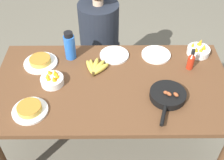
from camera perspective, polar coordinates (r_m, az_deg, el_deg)
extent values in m
plane|color=#666051|center=(2.53, 0.00, -12.47)|extent=(14.00, 14.00, 0.00)
cube|color=brown|center=(1.98, 0.00, -0.99)|extent=(1.67, 0.88, 0.03)
cylinder|color=brown|center=(2.18, 21.62, -14.78)|extent=(0.07, 0.07, 0.69)
cylinder|color=brown|center=(2.62, -17.24, -0.81)|extent=(0.07, 0.07, 0.69)
cylinder|color=brown|center=(2.63, 17.07, -0.64)|extent=(0.07, 0.07, 0.69)
ellipsoid|color=gold|center=(2.05, -2.33, 2.24)|extent=(0.14, 0.15, 0.04)
ellipsoid|color=gold|center=(2.07, -2.74, 2.60)|extent=(0.12, 0.18, 0.04)
ellipsoid|color=gold|center=(2.08, -3.42, 2.81)|extent=(0.06, 0.20, 0.04)
ellipsoid|color=gold|center=(2.07, -4.11, 2.63)|extent=(0.06, 0.18, 0.03)
ellipsoid|color=gold|center=(2.07, -4.46, 2.55)|extent=(0.09, 0.17, 0.04)
cylinder|color=#4C3819|center=(2.01, -3.84, 1.19)|extent=(0.02, 0.02, 0.04)
cylinder|color=black|center=(1.90, 11.16, -3.44)|extent=(0.24, 0.24, 0.01)
cylinder|color=black|center=(1.89, 11.27, -2.90)|extent=(0.24, 0.24, 0.04)
cylinder|color=black|center=(1.75, 10.41, -7.17)|extent=(0.07, 0.15, 0.02)
ellipsoid|color=brown|center=(1.84, 11.50, -2.78)|extent=(0.05, 0.05, 0.03)
ellipsoid|color=brown|center=(1.85, 10.88, -2.52)|extent=(0.04, 0.04, 0.03)
ellipsoid|color=brown|center=(1.85, 12.87, -2.90)|extent=(0.05, 0.05, 0.03)
cylinder|color=white|center=(2.19, -14.28, 3.38)|extent=(0.25, 0.25, 0.02)
cylinder|color=gold|center=(2.17, -14.40, 3.89)|extent=(0.16, 0.16, 0.04)
cylinder|color=#AB7427|center=(2.16, -14.49, 4.28)|extent=(0.15, 0.15, 0.00)
cylinder|color=white|center=(1.86, -16.29, -6.02)|extent=(0.23, 0.23, 0.02)
cylinder|color=gold|center=(1.84, -16.44, -5.51)|extent=(0.15, 0.15, 0.03)
cylinder|color=#AB7427|center=(1.83, -16.56, -5.13)|extent=(0.15, 0.15, 0.00)
cylinder|color=white|center=(2.22, 8.93, 5.11)|extent=(0.23, 0.23, 0.02)
cylinder|color=#B2B2B7|center=(2.22, 8.34, 5.49)|extent=(0.12, 0.01, 0.01)
cube|color=#B2B2B7|center=(2.23, 10.50, 5.40)|extent=(0.05, 0.02, 0.00)
cylinder|color=white|center=(2.19, 0.47, 5.09)|extent=(0.23, 0.23, 0.02)
cylinder|color=#B2B2B7|center=(2.16, 0.61, 4.87)|extent=(0.07, 0.12, 0.01)
cube|color=#B2B2B7|center=(2.23, -0.66, 6.16)|extent=(0.05, 0.06, 0.00)
cylinder|color=white|center=(2.00, -12.03, -0.05)|extent=(0.16, 0.16, 0.05)
cone|color=orange|center=(1.96, -11.11, 0.93)|extent=(0.04, 0.05, 0.05)
cone|color=orange|center=(1.98, -11.47, 1.48)|extent=(0.06, 0.06, 0.05)
cone|color=orange|center=(2.00, -12.65, 1.57)|extent=(0.06, 0.05, 0.05)
cone|color=orange|center=(1.98, -12.98, 0.84)|extent=(0.04, 0.05, 0.04)
cone|color=orange|center=(1.96, -12.81, 0.30)|extent=(0.05, 0.05, 0.04)
cone|color=orange|center=(1.94, -11.73, 0.22)|extent=(0.06, 0.06, 0.05)
cylinder|color=white|center=(2.31, 17.13, 5.64)|extent=(0.17, 0.17, 0.05)
cone|color=orange|center=(2.29, 18.20, 6.40)|extent=(0.04, 0.05, 0.05)
cone|color=orange|center=(2.32, 17.52, 7.28)|extent=(0.06, 0.05, 0.06)
cone|color=orange|center=(2.29, 16.13, 6.93)|extent=(0.04, 0.04, 0.05)
cone|color=orange|center=(2.25, 16.74, 5.96)|extent=(0.05, 0.05, 0.05)
cone|color=orange|center=(2.26, 17.74, 5.92)|extent=(0.05, 0.04, 0.05)
cylinder|color=blue|center=(2.15, -8.55, 6.62)|extent=(0.08, 0.08, 0.19)
cylinder|color=black|center=(2.08, -8.88, 9.13)|extent=(0.07, 0.07, 0.03)
cylinder|color=#B72814|center=(2.13, 15.66, 3.41)|extent=(0.05, 0.05, 0.10)
cone|color=#B72814|center=(2.09, 16.01, 4.82)|extent=(0.05, 0.05, 0.03)
cylinder|color=black|center=(2.07, 16.18, 5.51)|extent=(0.03, 0.03, 0.03)
cube|color=black|center=(2.83, -2.34, 1.86)|extent=(0.39, 0.39, 0.43)
cylinder|color=#1E232D|center=(2.54, -2.65, 9.93)|extent=(0.35, 0.35, 0.52)
cylinder|color=#DBB28E|center=(2.39, -2.88, 15.63)|extent=(0.09, 0.09, 0.05)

